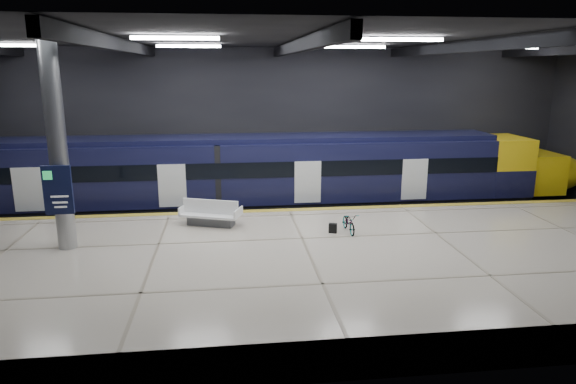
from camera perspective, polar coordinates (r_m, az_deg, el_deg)
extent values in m
plane|color=black|center=(19.68, 1.10, -7.25)|extent=(30.00, 30.00, 0.00)
cube|color=black|center=(26.50, -1.28, 7.11)|extent=(30.00, 0.10, 8.00)
cube|color=black|center=(10.95, 7.02, -2.48)|extent=(30.00, 0.10, 8.00)
cube|color=black|center=(18.41, 1.22, 16.70)|extent=(30.00, 16.00, 0.10)
cube|color=black|center=(18.53, -18.19, 15.25)|extent=(0.25, 16.00, 0.40)
cube|color=black|center=(18.40, 1.21, 15.92)|extent=(0.25, 16.00, 0.40)
cube|color=black|center=(20.14, 18.99, 15.02)|extent=(0.25, 16.00, 0.40)
cube|color=white|center=(16.28, -12.40, 16.37)|extent=(2.60, 0.18, 0.10)
cube|color=white|center=(17.16, 12.60, 16.21)|extent=(2.60, 0.18, 0.10)
cube|color=white|center=(23.76, -28.60, 14.13)|extent=(2.60, 0.18, 0.10)
cube|color=white|center=(22.26, -10.97, 15.63)|extent=(2.60, 0.18, 0.10)
cube|color=white|center=(22.91, 7.48, 15.69)|extent=(2.60, 0.18, 0.10)
cube|color=white|center=(25.53, 23.40, 14.51)|extent=(2.60, 0.18, 0.10)
cube|color=beige|center=(17.18, 2.28, -8.49)|extent=(30.00, 11.00, 1.10)
cube|color=gold|center=(21.92, 0.11, -2.00)|extent=(30.00, 0.40, 0.01)
cube|color=gray|center=(24.15, -0.48, -3.05)|extent=(30.00, 0.08, 0.16)
cube|color=gray|center=(25.52, -0.84, -2.13)|extent=(30.00, 0.08, 0.16)
cube|color=black|center=(24.58, -5.28, -1.67)|extent=(24.00, 2.58, 0.80)
cube|color=black|center=(24.17, -5.37, 2.39)|extent=(24.00, 2.80, 2.75)
cube|color=black|center=(23.92, -5.45, 5.90)|extent=(24.00, 2.30, 0.24)
cube|color=black|center=(22.73, -5.28, 2.38)|extent=(24.00, 0.04, 0.70)
cube|color=white|center=(23.13, 2.20, 1.11)|extent=(1.20, 0.05, 1.90)
cube|color=yellow|center=(27.73, 22.61, 2.85)|extent=(2.00, 2.80, 2.75)
ellipsoid|color=yellow|center=(29.17, 26.98, 1.95)|extent=(3.60, 2.52, 1.90)
cube|color=black|center=(27.85, 23.18, 3.21)|extent=(1.60, 2.38, 0.80)
cube|color=#595B60|center=(20.04, -8.54, -3.19)|extent=(1.86, 1.15, 0.33)
cube|color=white|center=(19.96, -8.56, -2.49)|extent=(2.41, 1.67, 0.09)
cube|color=white|center=(19.88, -8.59, -1.63)|extent=(2.11, 0.87, 0.56)
cube|color=white|center=(20.37, -11.47, -1.90)|extent=(0.40, 0.91, 0.33)
cube|color=white|center=(19.54, -5.55, -2.35)|extent=(0.40, 0.91, 0.33)
imported|color=#99999E|center=(19.05, 6.79, -3.37)|extent=(0.56, 1.45, 0.75)
cube|color=black|center=(18.98, 5.00, -4.02)|extent=(0.34, 0.26, 0.35)
cylinder|color=#9EA0A5|center=(18.20, -24.24, 4.65)|extent=(0.60, 0.60, 6.90)
cube|color=#0E1335|center=(18.04, -24.20, 0.21)|extent=(0.90, 0.12, 1.60)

